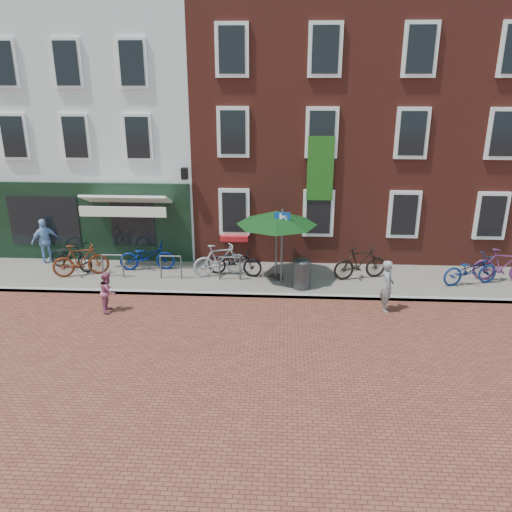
# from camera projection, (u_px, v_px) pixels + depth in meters

# --- Properties ---
(ground) EXTENTS (80.00, 80.00, 0.00)m
(ground) POSITION_uv_depth(u_px,v_px,m) (210.00, 296.00, 16.32)
(ground) COLOR brown
(sidewalk) EXTENTS (24.00, 3.00, 0.10)m
(sidewalk) POSITION_uv_depth(u_px,v_px,m) (245.00, 278.00, 17.66)
(sidewalk) COLOR slate
(sidewalk) RESTS_ON ground
(building_stucco) EXTENTS (8.00, 8.00, 9.00)m
(building_stucco) POSITION_uv_depth(u_px,v_px,m) (113.00, 128.00, 21.67)
(building_stucco) COLOR silver
(building_stucco) RESTS_ON ground
(building_brick_mid) EXTENTS (6.00, 8.00, 10.00)m
(building_brick_mid) POSITION_uv_depth(u_px,v_px,m) (279.00, 117.00, 21.12)
(building_brick_mid) COLOR maroon
(building_brick_mid) RESTS_ON ground
(building_brick_right) EXTENTS (6.00, 8.00, 10.00)m
(building_brick_right) POSITION_uv_depth(u_px,v_px,m) (427.00, 118.00, 20.79)
(building_brick_right) COLOR maroon
(building_brick_right) RESTS_ON ground
(litter_bin) EXTENTS (0.58, 0.58, 1.07)m
(litter_bin) POSITION_uv_depth(u_px,v_px,m) (302.00, 272.00, 16.56)
(litter_bin) COLOR #3C3C3F
(litter_bin) RESTS_ON sidewalk
(parking_sign) EXTENTS (0.50, 0.07, 2.52)m
(parking_sign) POSITION_uv_depth(u_px,v_px,m) (282.00, 234.00, 16.55)
(parking_sign) COLOR #4C4C4F
(parking_sign) RESTS_ON sidewalk
(parasol) EXTENTS (2.67, 2.67, 2.47)m
(parasol) POSITION_uv_depth(u_px,v_px,m) (277.00, 215.00, 16.75)
(parasol) COLOR #4C4C4F
(parasol) RESTS_ON sidewalk
(woman) EXTENTS (0.45, 0.62, 1.57)m
(woman) POSITION_uv_depth(u_px,v_px,m) (387.00, 286.00, 15.12)
(woman) COLOR gray
(woman) RESTS_ON ground
(boy) EXTENTS (0.55, 0.66, 1.23)m
(boy) POSITION_uv_depth(u_px,v_px,m) (108.00, 292.00, 15.14)
(boy) COLOR #A04B67
(boy) RESTS_ON ground
(cafe_person) EXTENTS (0.99, 0.93, 1.64)m
(cafe_person) POSITION_uv_depth(u_px,v_px,m) (45.00, 241.00, 18.77)
(cafe_person) COLOR #8FB6E6
(cafe_person) RESTS_ON sidewalk
(bicycle_0) EXTENTS (2.04, 1.36, 1.01)m
(bicycle_0) POSITION_uv_depth(u_px,v_px,m) (71.00, 256.00, 18.13)
(bicycle_0) COLOR black
(bicycle_0) RESTS_ON sidewalk
(bicycle_1) EXTENTS (1.94, 1.12, 1.13)m
(bicycle_1) POSITION_uv_depth(u_px,v_px,m) (81.00, 260.00, 17.56)
(bicycle_1) COLOR #642510
(bicycle_1) RESTS_ON sidewalk
(bicycle_2) EXTENTS (2.00, 0.91, 1.01)m
(bicycle_2) POSITION_uv_depth(u_px,v_px,m) (147.00, 256.00, 18.12)
(bicycle_2) COLOR navy
(bicycle_2) RESTS_ON sidewalk
(bicycle_3) EXTENTS (1.94, 1.12, 1.13)m
(bicycle_3) POSITION_uv_depth(u_px,v_px,m) (220.00, 260.00, 17.58)
(bicycle_3) COLOR #A2A2A4
(bicycle_3) RESTS_ON sidewalk
(bicycle_4) EXTENTS (2.02, 0.99, 1.01)m
(bicycle_4) POSITION_uv_depth(u_px,v_px,m) (235.00, 261.00, 17.63)
(bicycle_4) COLOR black
(bicycle_4) RESTS_ON sidewalk
(bicycle_5) EXTENTS (1.95, 1.03, 1.13)m
(bicycle_5) POSITION_uv_depth(u_px,v_px,m) (360.00, 263.00, 17.30)
(bicycle_5) COLOR black
(bicycle_5) RESTS_ON sidewalk
(bicycle_6) EXTENTS (2.04, 1.18, 1.01)m
(bicycle_6) POSITION_uv_depth(u_px,v_px,m) (470.00, 270.00, 16.84)
(bicycle_6) COLOR navy
(bicycle_6) RESTS_ON sidewalk
(bicycle_7) EXTENTS (1.94, 0.90, 1.13)m
(bicycle_7) POSITION_uv_depth(u_px,v_px,m) (503.00, 266.00, 17.06)
(bicycle_7) COLOR #572251
(bicycle_7) RESTS_ON sidewalk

